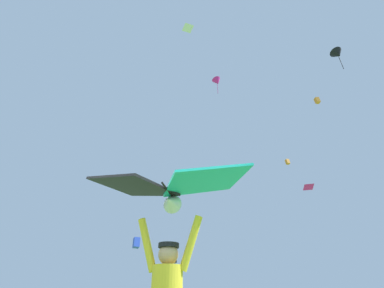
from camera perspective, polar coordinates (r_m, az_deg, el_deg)
held_stunt_kite at (r=3.39m, az=-4.95°, el=-9.31°), size 2.13×1.15×0.43m
distant_kite_black_high_left at (r=29.89m, az=28.89°, el=16.60°), size 1.31×1.34×2.56m
distant_kite_magenta_low_right at (r=22.56m, az=5.44°, el=13.23°), size 1.09×1.00×1.67m
distant_kite_orange_high_right at (r=34.68m, az=25.38°, el=8.48°), size 0.63×0.57×0.78m
distant_kite_black_mid_left at (r=35.65m, az=-4.07°, el=-23.30°), size 1.01×1.01×1.19m
distant_kite_orange_far_center at (r=40.51m, az=19.90°, el=-3.63°), size 0.67×0.71×0.80m
distant_kite_blue_low_left at (r=20.50m, az=-11.91°, el=-20.11°), size 0.63×0.67×0.74m
distant_kite_magenta_overhead_distant at (r=24.42m, az=23.78°, el=-8.44°), size 1.12×1.09×0.43m
distant_kite_white_mid_right at (r=22.10m, az=-0.91°, el=23.76°), size 0.81×0.81×0.18m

